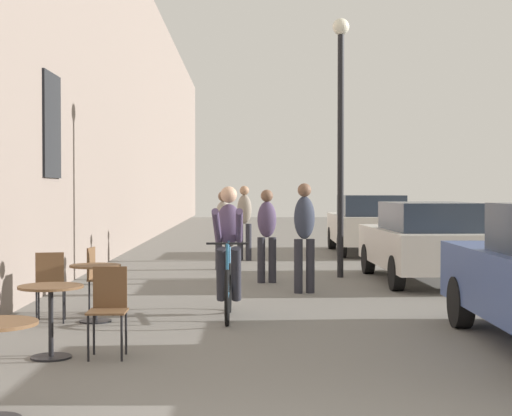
{
  "coord_description": "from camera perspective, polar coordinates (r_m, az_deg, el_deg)",
  "views": [
    {
      "loc": [
        -0.08,
        -3.78,
        1.67
      ],
      "look_at": [
        0.27,
        17.87,
        1.16
      ],
      "focal_mm": 55.73,
      "sensor_mm": 36.0,
      "label": 1
    }
  ],
  "objects": [
    {
      "name": "pedestrian_furthest",
      "position": [
        18.64,
        -0.84,
        -0.75
      ],
      "size": [
        0.37,
        0.29,
        1.76
      ],
      "color": "#26262D",
      "rests_on": "ground_plane"
    },
    {
      "name": "pedestrian_mid",
      "position": [
        14.17,
        0.78,
        -1.62
      ],
      "size": [
        0.36,
        0.28,
        1.67
      ],
      "color": "#26262D",
      "rests_on": "ground_plane"
    },
    {
      "name": "cafe_chair_far_toward_street",
      "position": [
        10.89,
        -11.22,
        -4.76
      ],
      "size": [
        0.41,
        0.41,
        0.89
      ],
      "color": "black",
      "rests_on": "ground_plane"
    },
    {
      "name": "cafe_chair_far_toward_wall",
      "position": [
        10.27,
        -14.54,
        -5.14
      ],
      "size": [
        0.44,
        0.44,
        0.89
      ],
      "color": "black",
      "rests_on": "ground_plane"
    },
    {
      "name": "pedestrian_far",
      "position": [
        16.53,
        -2.36,
        -1.26
      ],
      "size": [
        0.38,
        0.3,
        1.64
      ],
      "color": "#26262D",
      "rests_on": "ground_plane"
    },
    {
      "name": "cafe_table_mid",
      "position": [
        8.15,
        -14.51,
        -6.8
      ],
      "size": [
        0.64,
        0.64,
        0.72
      ],
      "color": "black",
      "rests_on": "ground_plane"
    },
    {
      "name": "street_lamp",
      "position": [
        15.19,
        6.1,
        6.77
      ],
      "size": [
        0.32,
        0.32,
        4.9
      ],
      "color": "black",
      "rests_on": "ground_plane"
    },
    {
      "name": "cyclist_on_bicycle",
      "position": [
        10.43,
        -1.98,
        -3.39
      ],
      "size": [
        0.52,
        1.76,
        1.74
      ],
      "color": "black",
      "rests_on": "ground_plane"
    },
    {
      "name": "cafe_chair_mid_toward_street",
      "position": [
        8.11,
        -10.54,
        -6.84
      ],
      "size": [
        0.39,
        0.39,
        0.89
      ],
      "color": "black",
      "rests_on": "ground_plane"
    },
    {
      "name": "cafe_table_far",
      "position": [
        10.23,
        -11.46,
        -5.13
      ],
      "size": [
        0.64,
        0.64,
        0.72
      ],
      "color": "black",
      "rests_on": "ground_plane"
    },
    {
      "name": "pedestrian_near",
      "position": [
        12.78,
        3.49,
        -1.67
      ],
      "size": [
        0.38,
        0.3,
        1.77
      ],
      "color": "#26262D",
      "rests_on": "ground_plane"
    },
    {
      "name": "parked_car_third",
      "position": [
        20.89,
        8.05,
        -1.09
      ],
      "size": [
        1.91,
        4.33,
        1.53
      ],
      "color": "beige",
      "rests_on": "ground_plane"
    },
    {
      "name": "parked_car_second",
      "position": [
        14.62,
        12.0,
        -2.3
      ],
      "size": [
        1.78,
        4.08,
        1.44
      ],
      "color": "beige",
      "rests_on": "ground_plane"
    },
    {
      "name": "building_facade_left",
      "position": [
        18.26,
        -11.71,
        9.11
      ],
      "size": [
        0.54,
        68.0,
        8.29
      ],
      "color": "gray",
      "rests_on": "ground_plane"
    }
  ]
}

